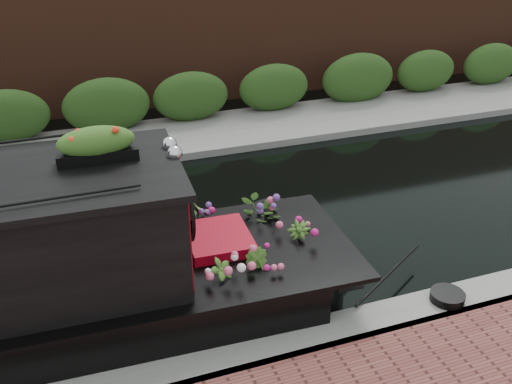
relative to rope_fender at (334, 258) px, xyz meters
name	(u,v)px	position (x,y,z in m)	size (l,w,h in m)	color
ground	(149,241)	(-2.58, 1.80, -0.21)	(80.00, 80.00, 0.00)	black
near_bank_coping	(198,379)	(-2.58, -1.50, -0.21)	(40.00, 0.60, 0.50)	gray
far_bank_path	(116,149)	(-2.58, 6.00, -0.21)	(40.00, 2.40, 0.34)	gray
far_hedge	(111,135)	(-2.58, 6.90, -0.21)	(40.00, 1.10, 2.80)	#234416
far_brick_wall	(102,108)	(-2.58, 9.00, -0.21)	(40.00, 1.00, 8.00)	#4C2719
rope_fender	(334,258)	(0.00, 0.00, 0.00)	(0.41, 0.41, 0.45)	brown
coiled_mooring_rope	(447,296)	(0.97, -1.50, 0.10)	(0.47, 0.47, 0.12)	black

